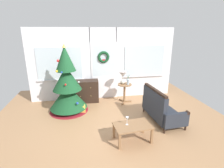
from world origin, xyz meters
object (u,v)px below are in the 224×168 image
at_px(flower_vase, 128,81).
at_px(wine_glass, 127,119).
at_px(side_table, 125,89).
at_px(table_lamp, 123,76).
at_px(gift_box, 82,109).
at_px(settee_sofa, 160,108).
at_px(coffee_table, 133,127).
at_px(christmas_tree, 67,87).
at_px(dresser_cabinet, 86,91).

relative_size(flower_vase, wine_glass, 1.79).
height_order(side_table, flower_vase, flower_vase).
xyz_separation_m(table_lamp, wine_glass, (-0.41, -2.19, -0.41)).
distance_m(wine_glass, gift_box, 1.98).
bearing_deg(settee_sofa, wine_glass, -147.46).
bearing_deg(coffee_table, wine_glass, 161.37).
bearing_deg(settee_sofa, gift_box, 157.07).
bearing_deg(table_lamp, side_table, -33.69).
xyz_separation_m(side_table, wine_glass, (-0.47, -2.15, 0.06)).
height_order(settee_sofa, coffee_table, settee_sofa).
bearing_deg(flower_vase, settee_sofa, -67.38).
xyz_separation_m(christmas_tree, table_lamp, (1.83, 0.39, 0.17)).
height_order(settee_sofa, side_table, settee_sofa).
distance_m(christmas_tree, settee_sofa, 2.81).
xyz_separation_m(flower_vase, wine_glass, (-0.57, -2.09, -0.25)).
bearing_deg(wine_glass, dresser_cabinet, 109.53).
bearing_deg(settee_sofa, coffee_table, -142.87).
xyz_separation_m(side_table, gift_box, (-1.49, -0.51, -0.37)).
xyz_separation_m(christmas_tree, dresser_cabinet, (0.55, 0.65, -0.39)).
bearing_deg(wine_glass, coffee_table, -18.63).
relative_size(christmas_tree, table_lamp, 4.77).
relative_size(christmas_tree, flower_vase, 5.99).
relative_size(dresser_cabinet, wine_glass, 4.66).
bearing_deg(gift_box, flower_vase, 15.88).
distance_m(flower_vase, wine_glass, 2.18).
height_order(christmas_tree, gift_box, christmas_tree).
relative_size(christmas_tree, coffee_table, 2.36).
bearing_deg(dresser_cabinet, flower_vase, -14.17).
bearing_deg(side_table, christmas_tree, -169.63).
xyz_separation_m(dresser_cabinet, table_lamp, (1.28, -0.26, 0.57)).
height_order(side_table, wine_glass, side_table).
bearing_deg(gift_box, settee_sofa, -22.93).
bearing_deg(flower_vase, side_table, 149.04).
bearing_deg(gift_box, side_table, 18.98).
relative_size(side_table, table_lamp, 1.52).
distance_m(settee_sofa, coffee_table, 1.27).
relative_size(flower_vase, gift_box, 1.63).
relative_size(christmas_tree, settee_sofa, 1.49).
bearing_deg(flower_vase, christmas_tree, -171.82).
relative_size(dresser_cabinet, table_lamp, 2.07).
distance_m(settee_sofa, side_table, 1.58).
bearing_deg(table_lamp, flower_vase, -32.01).
xyz_separation_m(dresser_cabinet, side_table, (1.34, -0.30, 0.09)).
bearing_deg(gift_box, christmas_tree, 157.64).
distance_m(side_table, coffee_table, 2.23).
distance_m(flower_vase, gift_box, 1.79).
bearing_deg(dresser_cabinet, gift_box, -100.27).
relative_size(dresser_cabinet, settee_sofa, 0.65).
height_order(dresser_cabinet, flower_vase, flower_vase).
xyz_separation_m(christmas_tree, flower_vase, (1.99, 0.29, 0.00)).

